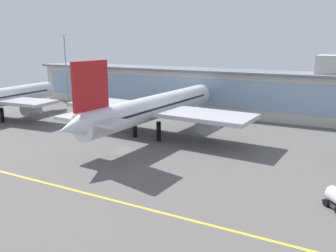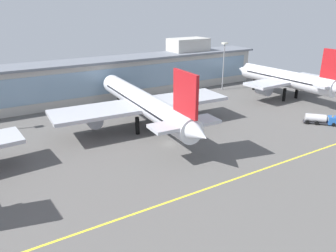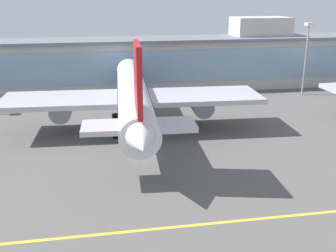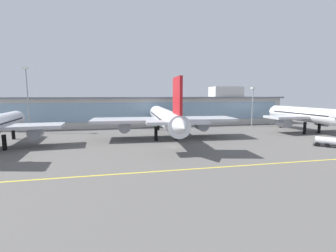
# 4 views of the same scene
# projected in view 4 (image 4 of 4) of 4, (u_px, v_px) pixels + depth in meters

# --- Properties ---
(ground_plane) EXTENTS (190.78, 190.78, 0.00)m
(ground_plane) POSITION_uv_depth(u_px,v_px,m) (174.00, 146.00, 71.02)
(ground_plane) COLOR #5B5956
(taxiway_centreline_stripe) EXTENTS (152.63, 0.50, 0.01)m
(taxiway_centreline_stripe) POSITION_uv_depth(u_px,v_px,m) (198.00, 169.00, 49.69)
(taxiway_centreline_stripe) COLOR yellow
(taxiway_centreline_stripe) RESTS_ON ground
(terminal_building) EXTENTS (139.27, 14.00, 19.56)m
(terminal_building) POSITION_uv_depth(u_px,v_px,m) (154.00, 110.00, 118.06)
(terminal_building) COLOR beige
(terminal_building) RESTS_ON ground
(airliner_near_right) EXTENTS (50.53, 61.47, 19.85)m
(airliner_near_right) POSITION_uv_depth(u_px,v_px,m) (165.00, 118.00, 83.13)
(airliner_near_right) COLOR black
(airliner_near_right) RESTS_ON ground
(airliner_far_right) EXTENTS (34.40, 48.10, 19.63)m
(airliner_far_right) POSITION_uv_depth(u_px,v_px,m) (307.00, 115.00, 96.22)
(airliner_far_right) COLOR black
(airliner_far_right) RESTS_ON ground
(fuel_tanker_truck) EXTENTS (7.94, 8.27, 2.90)m
(fuel_tanker_truck) POSITION_uv_depth(u_px,v_px,m) (333.00, 142.00, 69.84)
(fuel_tanker_truck) COLOR black
(fuel_tanker_truck) RESTS_ON ground
(apron_light_mast_west) EXTENTS (1.80, 1.80, 25.94)m
(apron_light_mast_west) POSITION_uv_depth(u_px,v_px,m) (27.00, 91.00, 93.01)
(apron_light_mast_west) COLOR gray
(apron_light_mast_west) RESTS_ON ground
(apron_light_mast_centre) EXTENTS (1.80, 1.80, 18.89)m
(apron_light_mast_centre) POSITION_uv_depth(u_px,v_px,m) (253.00, 100.00, 114.23)
(apron_light_mast_centre) COLOR gray
(apron_light_mast_centre) RESTS_ON ground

